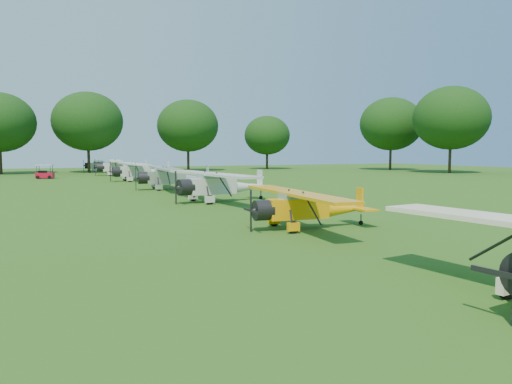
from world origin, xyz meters
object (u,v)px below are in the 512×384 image
golf_cart (44,174)px  aircraft_7 (102,165)px  aircraft_2 (306,205)px  aircraft_5 (139,170)px  aircraft_4 (172,175)px  aircraft_3 (219,183)px  aircraft_6 (120,166)px

golf_cart → aircraft_7: bearing=80.1°
aircraft_2 → aircraft_5: 38.83m
aircraft_2 → aircraft_7: (-0.47, 66.78, 0.08)m
aircraft_4 → aircraft_5: (-0.19, 13.77, 0.02)m
aircraft_2 → aircraft_7: bearing=94.6°
aircraft_3 → aircraft_7: bearing=83.6°
aircraft_2 → aircraft_3: (0.48, 12.98, 0.21)m
aircraft_7 → aircraft_5: bearing=-85.0°
aircraft_4 → golf_cart: size_ratio=4.88×
aircraft_2 → aircraft_6: bearing=93.9°
aircraft_5 → golf_cart: bearing=134.6°
aircraft_5 → aircraft_7: aircraft_5 is taller
aircraft_7 → golf_cart: 20.62m
golf_cart → aircraft_3: bearing=-56.5°
aircraft_2 → golf_cart: (-9.88, 48.44, -0.51)m
aircraft_2 → golf_cart: size_ratio=4.11×
aircraft_3 → golf_cart: size_ratio=4.90×
aircraft_2 → aircraft_3: bearing=92.1°
aircraft_2 → aircraft_5: bearing=94.0°
aircraft_4 → aircraft_3: bearing=-83.6°
aircraft_3 → aircraft_6: bearing=82.9°
aircraft_2 → aircraft_3: 12.99m
aircraft_6 → aircraft_7: 13.87m
golf_cart → aircraft_5: bearing=-26.6°
aircraft_4 → aircraft_5: aircraft_5 is taller
aircraft_7 → golf_cart: aircraft_7 is taller
aircraft_3 → aircraft_4: (-0.16, 12.07, -0.00)m
aircraft_3 → aircraft_6: size_ratio=0.95×
aircraft_5 → golf_cart: 13.90m
aircraft_3 → aircraft_2: bearing=-99.5°
aircraft_4 → golf_cart: bearing=119.2°
aircraft_2 → aircraft_4: (0.31, 25.05, 0.20)m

